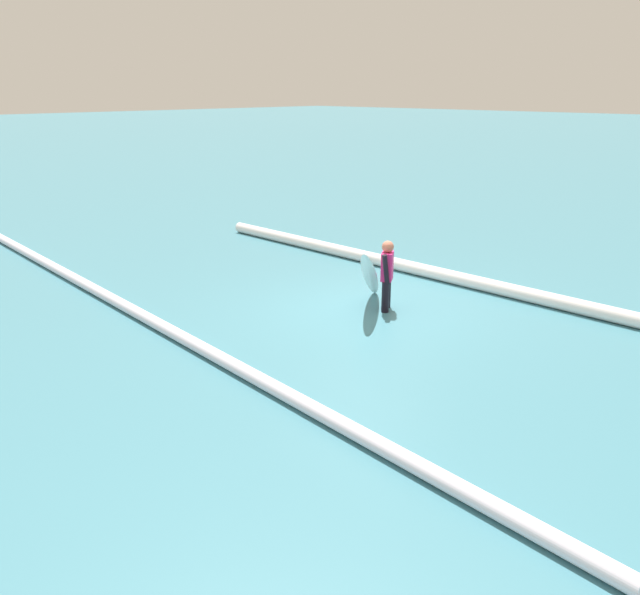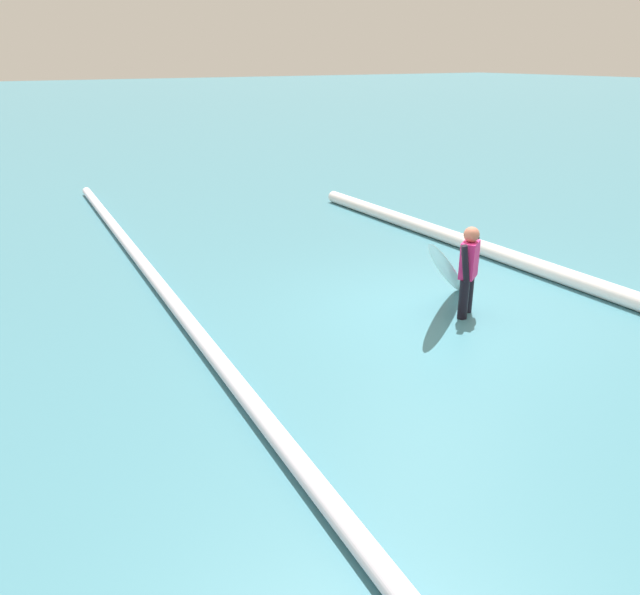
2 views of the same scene
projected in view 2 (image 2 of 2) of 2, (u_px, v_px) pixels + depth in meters
The scene contains 4 objects.
ground_plane at pixel (441, 311), 9.14m from camera, with size 197.34×197.34×0.00m, color teal.
surfer at pixel (469, 267), 8.75m from camera, with size 0.35×0.54×1.31m.
surfboard at pixel (446, 270), 8.91m from camera, with size 1.30×1.79×1.33m.
wave_crest_midground at pixel (168, 296), 9.45m from camera, with size 0.20×0.20×17.52m, color white.
Camera 2 is at (-6.28, 5.92, 3.51)m, focal length 34.88 mm.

